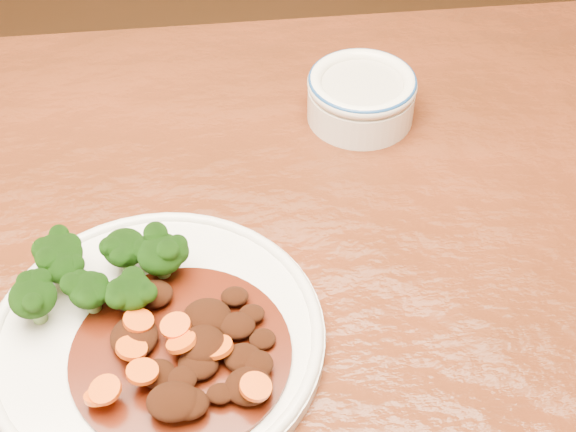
{
  "coord_description": "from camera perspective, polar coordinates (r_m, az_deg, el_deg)",
  "views": [
    {
      "loc": [
        0.1,
        -0.5,
        1.35
      ],
      "look_at": [
        0.12,
        0.06,
        0.77
      ],
      "focal_mm": 50.0,
      "sensor_mm": 36.0,
      "label": 1
    }
  ],
  "objects": [
    {
      "name": "dip_bowl",
      "position": [
        0.95,
        5.23,
        8.56
      ],
      "size": [
        0.13,
        0.13,
        0.06
      ],
      "rotation": [
        0.0,
        0.0,
        0.04
      ],
      "color": "white",
      "rests_on": "dining_table"
    },
    {
      "name": "mince_stew",
      "position": [
        0.71,
        -7.27,
        -9.54
      ],
      "size": [
        0.19,
        0.19,
        0.03
      ],
      "color": "#491307",
      "rests_on": "dinner_plate"
    },
    {
      "name": "dinner_plate",
      "position": [
        0.74,
        -9.35,
        -8.44
      ],
      "size": [
        0.3,
        0.3,
        0.02
      ],
      "rotation": [
        0.0,
        0.0,
        -0.24
      ],
      "color": "white",
      "rests_on": "dining_table"
    },
    {
      "name": "dining_table",
      "position": [
        0.85,
        -8.03,
        -7.94
      ],
      "size": [
        1.56,
        1.01,
        0.75
      ],
      "rotation": [
        0.0,
        0.0,
        0.08
      ],
      "color": "#5D2410",
      "rests_on": "ground"
    },
    {
      "name": "broccoli_florets",
      "position": [
        0.75,
        -13.59,
        -3.74
      ],
      "size": [
        0.15,
        0.1,
        0.05
      ],
      "color": "#709D51",
      "rests_on": "dinner_plate"
    }
  ]
}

